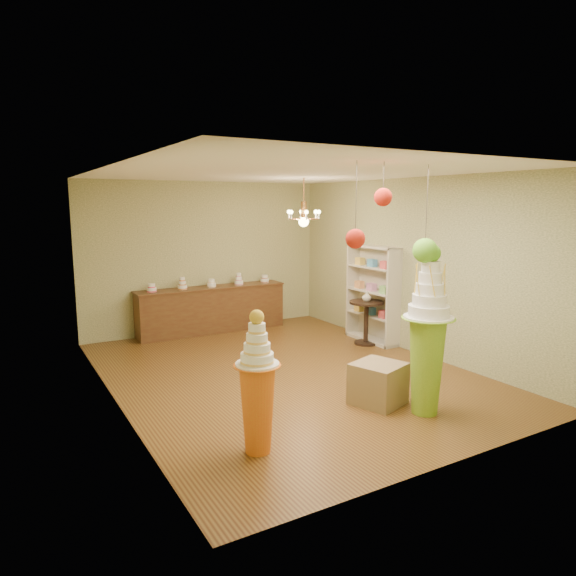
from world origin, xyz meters
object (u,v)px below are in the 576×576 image
pedestal_green (427,345)px  round_table (366,316)px  sideboard (212,309)px  pedestal_orange (258,396)px

pedestal_green → round_table: 3.20m
sideboard → round_table: size_ratio=3.79×
pedestal_green → pedestal_orange: pedestal_green is taller
sideboard → round_table: sideboard is taller
pedestal_orange → sideboard: pedestal_orange is taller
round_table → sideboard: bearing=132.5°
sideboard → round_table: (2.10, -2.29, 0.04)m
pedestal_orange → round_table: bearing=37.1°
pedestal_orange → round_table: 4.53m
sideboard → pedestal_green: bearing=-82.0°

